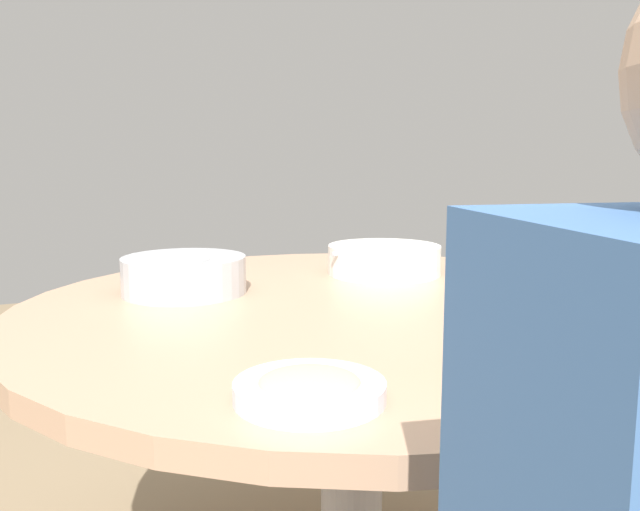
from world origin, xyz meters
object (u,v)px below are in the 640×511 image
Objects in this scene: round_dining_table at (353,355)px; rice_bowl at (184,274)px; dish_noodles at (310,389)px; tea_cup_far at (497,377)px; dish_greens at (512,267)px; tea_cup_near at (207,261)px; dish_shrimp at (622,330)px; green_bottle at (530,308)px; soup_bowl at (384,260)px.

round_dining_table is 5.09× the size of rice_bowl.
tea_cup_far reaches higher than dish_noodles.
dish_greens reaches higher than tea_cup_near.
round_dining_table is 0.52m from dish_shrimp.
green_bottle is at bearing -77.69° from tea_cup_near.
dish_greens is (0.28, -0.16, -0.01)m from soup_bowl.
green_bottle reaches higher than dish_noodles.
green_bottle is (-0.46, -0.59, 0.07)m from dish_greens.
tea_cup_near is (-0.67, 0.38, 0.00)m from dish_greens.
tea_cup_near is at bearing 116.42° from dish_shrimp.
rice_bowl is at bearing 139.87° from round_dining_table.
dish_shrimp is at bearing -49.19° from rice_bowl.
green_bottle is at bearing -166.64° from dish_shrimp.
tea_cup_near is at bearing 150.22° from soup_bowl.
soup_bowl is at bearing 55.04° from dish_noodles.
soup_bowl is at bearing 3.22° from rice_bowl.
tea_cup_far is at bearing -84.55° from tea_cup_near.
dish_greens is at bearing 67.91° from dish_shrimp.
green_bottle reaches higher than rice_bowl.
rice_bowl is 0.82m from tea_cup_far.
dish_shrimp is 3.20× the size of tea_cup_far.
dish_greens is 0.75m from green_bottle.
green_bottle is (0.33, -0.72, 0.05)m from rice_bowl.
round_dining_table is at bearing 94.61° from green_bottle.
dish_greens is at bearing -29.45° from soup_bowl.
tea_cup_far reaches higher than round_dining_table.
dish_noodles is (-0.79, -0.57, -0.01)m from dish_greens.
rice_bowl is 1.19× the size of green_bottle.
green_bottle reaches higher than dish_shrimp.
tea_cup_near is (-0.18, 0.50, 0.13)m from round_dining_table.
rice_bowl is at bearing 170.87° from dish_greens.
green_bottle is at bearing -65.47° from rice_bowl.
soup_bowl is at bearing -29.78° from tea_cup_near.
tea_cup_near is at bearing 83.33° from dish_noodles.
rice_bowl is at bearing -114.23° from tea_cup_near.
soup_bowl is (0.51, 0.03, -0.01)m from rice_bowl.
tea_cup_near is 1.06m from tea_cup_far.
rice_bowl is 3.63× the size of tea_cup_far.
dish_greens is at bearing 36.13° from dish_noodles.
round_dining_table is 0.55m from tea_cup_near.
dish_shrimp is 0.57m from dish_noodles.
green_bottle reaches higher than round_dining_table.
round_dining_table is 18.45× the size of tea_cup_far.
dish_greens is 1.23× the size of dish_noodles.
tea_cup_near is (-0.40, 0.23, -0.01)m from soup_bowl.
tea_cup_far is (-0.30, -0.82, -0.00)m from soup_bowl.
dish_shrimp reaches higher than dish_noodles.
round_dining_table is 0.41m from rice_bowl.
soup_bowl is at bearing 50.80° from round_dining_table.
dish_shrimp is (0.06, -0.69, -0.01)m from soup_bowl.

